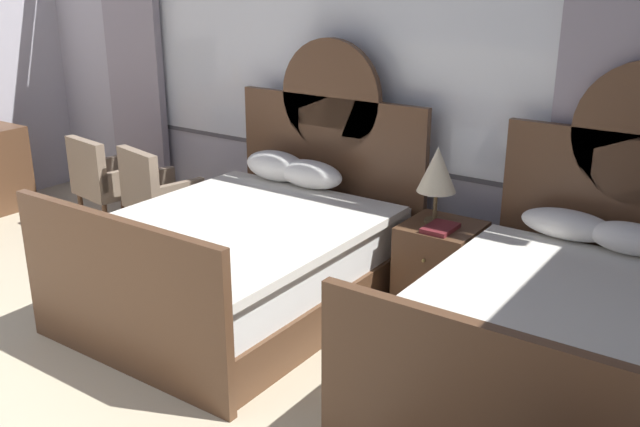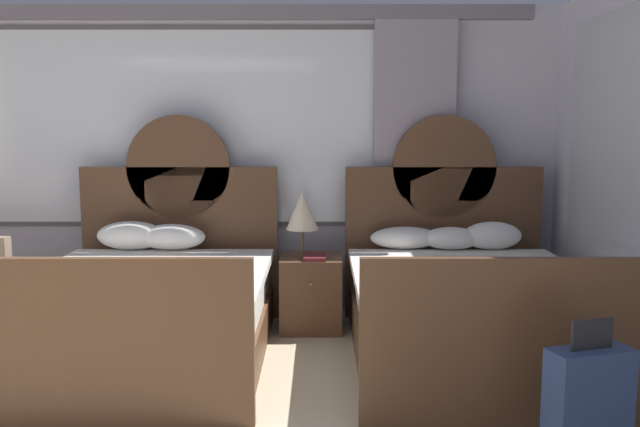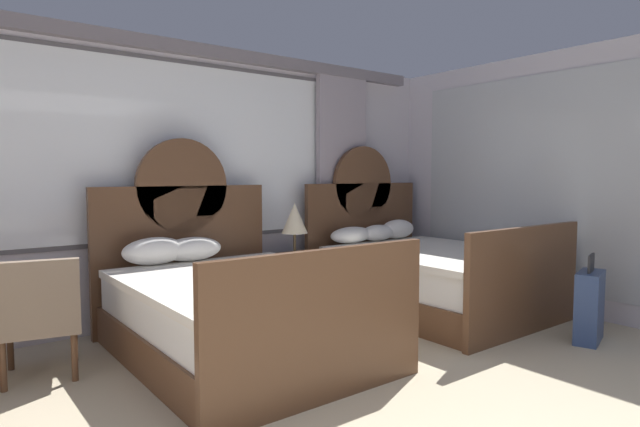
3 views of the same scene
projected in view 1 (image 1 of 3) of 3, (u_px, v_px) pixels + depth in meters
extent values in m
cube|color=silver|center=(332.00, 87.00, 5.67)|extent=(6.87, 0.07, 2.70)
cube|color=#575459|center=(329.00, 49.00, 5.54)|extent=(4.01, 0.02, 1.74)
cube|color=white|center=(328.00, 49.00, 5.53)|extent=(3.93, 0.02, 1.66)
cube|color=#998E99|center=(135.00, 73.00, 6.76)|extent=(0.70, 0.08, 2.60)
cube|color=#998E99|center=(608.00, 130.00, 4.41)|extent=(0.70, 0.08, 2.60)
cube|color=brown|center=(244.00, 285.00, 4.97)|extent=(1.60, 2.08, 0.30)
cube|color=white|center=(243.00, 246.00, 4.88)|extent=(1.54, 1.98, 0.29)
cube|color=silver|center=(234.00, 225.00, 4.76)|extent=(1.64, 1.88, 0.06)
cube|color=brown|center=(330.00, 179.00, 5.63)|extent=(1.68, 0.06, 1.32)
cylinder|color=brown|center=(331.00, 96.00, 5.42)|extent=(0.88, 0.06, 0.88)
cube|color=brown|center=(119.00, 297.00, 4.03)|extent=(1.68, 0.06, 0.97)
ellipsoid|color=white|center=(276.00, 166.00, 5.61)|extent=(0.56, 0.27, 0.24)
ellipsoid|color=white|center=(310.00, 174.00, 5.43)|extent=(0.56, 0.26, 0.22)
cube|color=brown|center=(571.00, 389.00, 3.75)|extent=(1.60, 2.08, 0.30)
cube|color=white|center=(577.00, 340.00, 3.65)|extent=(1.54, 1.98, 0.29)
cube|color=silver|center=(577.00, 316.00, 3.53)|extent=(1.64, 1.88, 0.06)
cube|color=brown|center=(632.00, 239.00, 4.41)|extent=(1.68, 0.06, 1.32)
ellipsoid|color=white|center=(567.00, 224.00, 4.42)|extent=(0.58, 0.25, 0.19)
ellipsoid|color=white|center=(630.00, 239.00, 4.18)|extent=(0.48, 0.24, 0.19)
cube|color=brown|center=(440.00, 266.00, 4.89)|extent=(0.50, 0.50, 0.61)
sphere|color=tan|center=(423.00, 261.00, 4.64)|extent=(0.02, 0.02, 0.02)
cylinder|color=brown|center=(434.00, 221.00, 4.84)|extent=(0.14, 0.14, 0.02)
cylinder|color=brown|center=(435.00, 205.00, 4.80)|extent=(0.03, 0.03, 0.20)
cone|color=beige|center=(437.00, 169.00, 4.72)|extent=(0.27, 0.27, 0.31)
cube|color=maroon|center=(440.00, 228.00, 4.69)|extent=(0.18, 0.26, 0.03)
cube|color=#84705B|center=(165.00, 201.00, 6.00)|extent=(0.63, 0.63, 0.10)
cube|color=#84705B|center=(138.00, 176.00, 5.77)|extent=(0.53, 0.19, 0.42)
cube|color=#84705B|center=(179.00, 192.00, 5.80)|extent=(0.16, 0.48, 0.16)
cube|color=#84705B|center=(150.00, 180.00, 6.12)|extent=(0.16, 0.48, 0.16)
cylinder|color=brown|center=(201.00, 225.00, 6.06)|extent=(0.04, 0.04, 0.34)
cylinder|color=brown|center=(175.00, 213.00, 6.36)|extent=(0.04, 0.04, 0.34)
cylinder|color=brown|center=(157.00, 237.00, 5.79)|extent=(0.04, 0.04, 0.34)
cylinder|color=brown|center=(132.00, 224.00, 6.09)|extent=(0.04, 0.04, 0.34)
cube|color=#84705B|center=(112.00, 187.00, 6.37)|extent=(0.60, 0.60, 0.10)
cube|color=#84705B|center=(86.00, 164.00, 6.13)|extent=(0.53, 0.16, 0.42)
cube|color=#84705B|center=(125.00, 178.00, 6.17)|extent=(0.13, 0.48, 0.16)
cube|color=#84705B|center=(98.00, 168.00, 6.48)|extent=(0.13, 0.48, 0.16)
cylinder|color=brown|center=(148.00, 210.00, 6.44)|extent=(0.04, 0.04, 0.34)
cylinder|color=brown|center=(123.00, 200.00, 6.72)|extent=(0.04, 0.04, 0.34)
cylinder|color=brown|center=(106.00, 221.00, 6.15)|extent=(0.04, 0.04, 0.34)
cylinder|color=brown|center=(81.00, 210.00, 6.43)|extent=(0.04, 0.04, 0.34)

